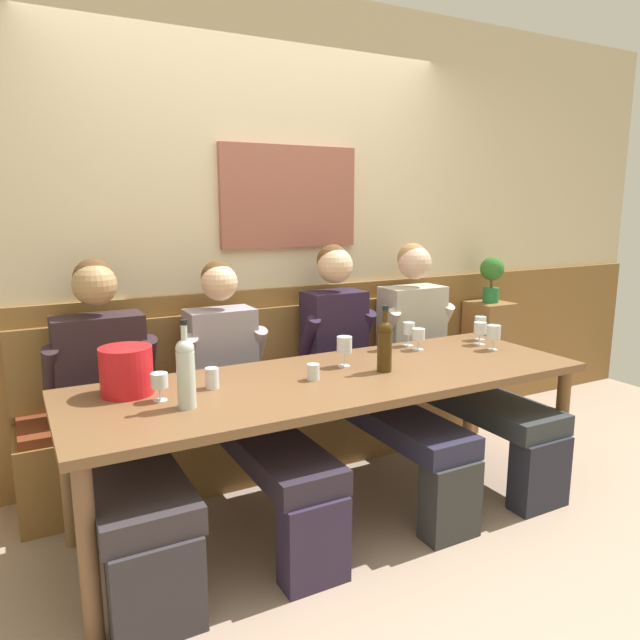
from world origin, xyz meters
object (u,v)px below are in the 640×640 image
Objects in this scene: wine_bottle_clear_water at (186,371)px; wine_glass_mid_right at (384,336)px; wine_glass_by_bottle at (159,382)px; potted_plant at (492,274)px; wine_glass_right_end at (480,324)px; wine_glass_center_rear at (494,333)px; wine_glass_mid_left at (480,329)px; ice_bucket at (126,371)px; person_left_seat at (245,393)px; wine_glass_center_front at (344,345)px; wine_bottle_green_tall at (385,344)px; person_right_seat at (362,364)px; wine_glass_near_bucket at (418,335)px; water_tumbler_center at (313,372)px; dining_table at (336,390)px; wall_bench at (278,419)px; wine_glass_left_end at (409,330)px; person_center_right_seat at (444,355)px; water_tumbler_left at (212,378)px; person_center_left_seat at (113,409)px.

wine_bottle_clear_water reaches higher than wine_glass_mid_right.
potted_plant reaches higher than wine_glass_by_bottle.
wine_glass_right_end is 0.26m from wine_glass_center_rear.
wine_glass_mid_left is at bearing 79.52° from wine_glass_center_rear.
person_left_seat is at bearing 12.91° from ice_bucket.
wine_bottle_green_tall is at bearing -53.29° from wine_glass_center_front.
person_right_seat is 3.61× the size of wine_bottle_clear_water.
wine_glass_near_bucket reaches higher than water_tumbler_center.
ice_bucket reaches higher than wine_glass_mid_right.
person_left_seat is at bearing 147.97° from wine_bottle_green_tall.
potted_plant is (1.73, 0.75, 0.39)m from dining_table.
ice_bucket is at bearing -175.28° from wine_glass_mid_right.
wine_glass_near_bucket is 0.86× the size of wine_glass_center_rear.
wall_bench is at bearing 46.83° from wine_bottle_clear_water.
wine_glass_by_bottle is (-0.84, 0.04, 0.15)m from dining_table.
wall_bench reaches higher than wine_glass_left_end.
person_center_right_seat is 10.64× the size of wine_glass_near_bucket.
wine_glass_near_bucket is at bearing 1.27° from ice_bucket.
wine_glass_center_rear reaches higher than wine_glass_near_bucket.
dining_table is at bearing -153.88° from wine_glass_left_end.
wine_glass_center_front is at bearing 2.63° from water_tumbler_left.
dining_table is at bearing -9.39° from water_tumbler_left.
water_tumbler_center is (0.86, -0.35, 0.15)m from person_center_left_seat.
ice_bucket is at bearing 121.45° from wine_bottle_clear_water.
dining_table is 0.33m from wine_bottle_green_tall.
wall_bench is at bearing 144.62° from wine_glass_near_bucket.
wine_bottle_green_tall is (1.24, -0.39, 0.25)m from person_center_left_seat.
ice_bucket reaches higher than wine_glass_mid_left.
water_tumbler_left is at bearing -169.45° from wine_glass_left_end.
person_right_seat reaches higher than wine_glass_left_end.
wine_glass_center_rear is 1.52× the size of water_tumbler_left.
potted_plant is at bearing 27.54° from person_center_right_seat.
wine_bottle_green_tall is 0.80m from wine_glass_center_rear.
person_right_seat is 9.10× the size of wine_glass_right_end.
person_right_seat reaches higher than wine_glass_center_front.
wine_glass_by_bottle is 0.37× the size of potted_plant.
wine_bottle_clear_water reaches higher than wine_glass_left_end.
person_left_seat is at bearing -132.52° from wall_bench.
wine_glass_near_bucket is at bearing 16.33° from water_tumbler_center.
wine_glass_by_bottle is (0.10, -0.16, -0.02)m from ice_bucket.
wine_bottle_green_tall is 2.74× the size of wine_glass_by_bottle.
ice_bucket is at bearing -151.41° from wall_bench.
wine_glass_mid_right is (0.37, 0.18, -0.03)m from wine_glass_center_front.
wine_glass_left_end is at bearing 10.55° from water_tumbler_left.
water_tumbler_center is at bearing -22.07° from person_center_left_seat.
person_center_left_seat is at bearing 171.13° from wine_glass_center_rear.
wall_bench reaches higher than water_tumbler_left.
water_tumbler_center is (-0.38, 0.04, -0.10)m from wine_bottle_green_tall.
wall_bench is 36.79× the size of water_tumbler_center.
wine_glass_near_bucket is at bearing 13.07° from wine_bottle_clear_water.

